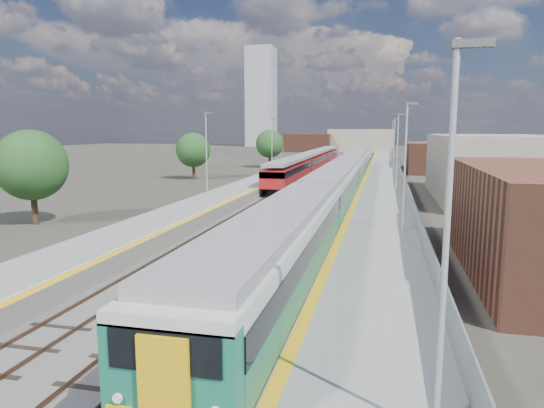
% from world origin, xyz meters
% --- Properties ---
extents(ground, '(320.00, 320.00, 0.00)m').
position_xyz_m(ground, '(0.00, 50.00, 0.00)').
color(ground, '#47443A').
rests_on(ground, ground).
extents(ballast_bed, '(10.50, 155.00, 0.06)m').
position_xyz_m(ballast_bed, '(-2.25, 52.50, 0.03)').
color(ballast_bed, '#565451').
rests_on(ballast_bed, ground).
extents(tracks, '(8.96, 160.00, 0.17)m').
position_xyz_m(tracks, '(-1.65, 54.18, 0.11)').
color(tracks, '#4C3323').
rests_on(tracks, ground).
extents(platform_right, '(4.70, 155.00, 8.52)m').
position_xyz_m(platform_right, '(5.28, 52.49, 0.54)').
color(platform_right, slate).
rests_on(platform_right, ground).
extents(platform_left, '(4.30, 155.00, 8.52)m').
position_xyz_m(platform_left, '(-9.05, 52.49, 0.52)').
color(platform_left, slate).
rests_on(platform_left, ground).
extents(buildings, '(72.00, 185.50, 40.00)m').
position_xyz_m(buildings, '(-18.12, 138.60, 10.70)').
color(buildings, brown).
rests_on(buildings, ground).
extents(green_train, '(2.91, 80.90, 3.20)m').
position_xyz_m(green_train, '(1.50, 41.19, 2.25)').
color(green_train, black).
rests_on(green_train, ground).
extents(red_train, '(2.69, 54.58, 3.39)m').
position_xyz_m(red_train, '(-5.50, 67.06, 2.01)').
color(red_train, black).
rests_on(red_train, ground).
extents(tree_a, '(5.14, 5.14, 6.96)m').
position_xyz_m(tree_a, '(-19.56, 23.08, 4.38)').
color(tree_a, '#382619').
rests_on(tree_a, ground).
extents(tree_b, '(4.81, 4.81, 6.52)m').
position_xyz_m(tree_b, '(-20.66, 56.43, 4.11)').
color(tree_b, '#382619').
rests_on(tree_b, ground).
extents(tree_c, '(5.06, 5.06, 6.86)m').
position_xyz_m(tree_c, '(-15.07, 79.06, 4.32)').
color(tree_c, '#382619').
rests_on(tree_c, ground).
extents(tree_d, '(4.31, 4.31, 5.84)m').
position_xyz_m(tree_d, '(19.33, 63.93, 3.67)').
color(tree_d, '#382619').
rests_on(tree_d, ground).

